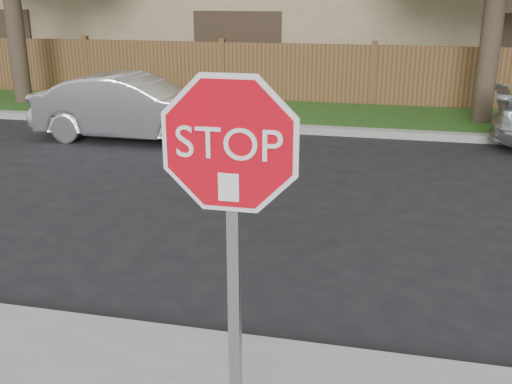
# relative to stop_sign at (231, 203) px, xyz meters

# --- Properties ---
(ground) EXTENTS (90.00, 90.00, 0.00)m
(ground) POSITION_rel_stop_sign_xyz_m (0.24, 1.48, -1.83)
(ground) COLOR black
(ground) RESTS_ON ground
(far_curb) EXTENTS (70.00, 0.30, 0.15)m
(far_curb) POSITION_rel_stop_sign_xyz_m (0.24, 9.63, -1.75)
(far_curb) COLOR gray
(far_curb) RESTS_ON ground
(grass_strip) EXTENTS (70.00, 3.00, 0.12)m
(grass_strip) POSITION_rel_stop_sign_xyz_m (0.24, 11.28, -1.77)
(grass_strip) COLOR #1E4714
(grass_strip) RESTS_ON ground
(fence) EXTENTS (70.00, 0.12, 1.60)m
(fence) POSITION_rel_stop_sign_xyz_m (0.24, 12.88, -1.03)
(fence) COLOR #52321D
(fence) RESTS_ON ground
(stop_sign) EXTENTS (1.01, 0.13, 2.55)m
(stop_sign) POSITION_rel_stop_sign_xyz_m (0.00, 0.00, 0.00)
(stop_sign) COLOR gray
(stop_sign) RESTS_ON sidewalk_near
(sedan_left) EXTENTS (4.01, 1.41, 1.32)m
(sedan_left) POSITION_rel_stop_sign_xyz_m (-4.32, 8.28, -1.17)
(sedan_left) COLOR silver
(sedan_left) RESTS_ON ground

